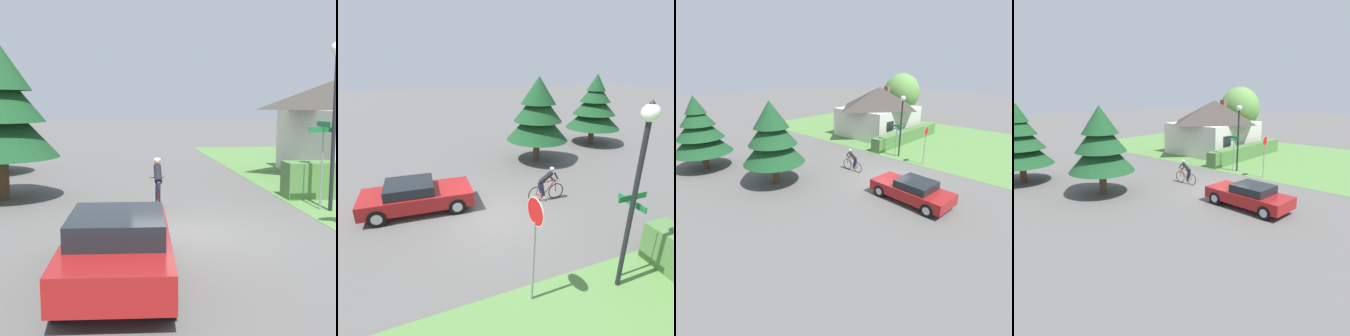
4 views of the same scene
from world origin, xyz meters
The scene contains 5 objects.
ground_plane centered at (0.00, 0.00, 0.00)m, with size 140.00×140.00×0.00m, color #5B5956.
sedan_left_lane centered at (-1.61, -2.84, 0.66)m, with size 2.10×4.50×1.29m.
cyclist centered at (-0.42, 2.60, 0.75)m, with size 0.44×1.76×1.58m.
street_lamp centered at (4.67, 1.98, 3.56)m, with size 0.40×0.40×4.99m.
street_name_sign centered at (4.45, 2.20, 1.83)m, with size 0.90×0.90×2.64m.
Camera 1 is at (-1.60, -10.98, 3.19)m, focal length 50.00 mm.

